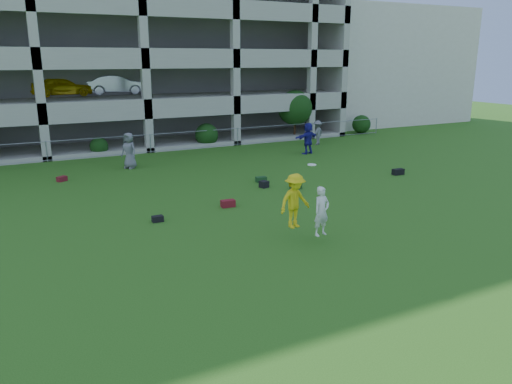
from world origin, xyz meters
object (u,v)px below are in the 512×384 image
stucco_building (357,66)px  bystander_c (129,151)px  bystander_d (308,138)px  bystander_f (317,133)px  frisbee_contest (301,203)px  crate_d (264,184)px  parking_garage (114,54)px

stucco_building → bystander_c: 28.62m
bystander_d → bystander_c: bearing=-18.3°
bystander_f → frisbee_contest: size_ratio=0.71×
bystander_c → crate_d: (4.44, -6.95, -0.81)m
bystander_f → crate_d: bystander_f is taller
bystander_d → parking_garage: parking_garage is taller
bystander_f → crate_d: (-8.75, -8.63, -0.67)m
bystander_c → frisbee_contest: frisbee_contest is taller
bystander_c → bystander_d: size_ratio=1.00×
bystander_d → frisbee_contest: 15.39m
crate_d → parking_garage: (-2.21, 19.53, 5.86)m
bystander_c → bystander_d: same height
bystander_c → frisbee_contest: size_ratio=0.83×
parking_garage → bystander_c: bearing=-100.0°
stucco_building → bystander_c: bearing=-153.0°
stucco_building → bystander_c: (-25.24, -12.88, -4.04)m
stucco_building → parking_garage: size_ratio=0.53×
bystander_c → parking_garage: bearing=136.1°
stucco_building → bystander_f: 16.98m
bystander_f → parking_garage: (-10.96, 10.91, 5.19)m
parking_garage → frisbee_contest: bearing=-90.1°
bystander_f → frisbee_contest: 18.81m
bystander_c → stucco_building: bearing=83.2°
bystander_c → bystander_f: bearing=63.4°
bystander_c → parking_garage: size_ratio=0.06×
crate_d → bystander_f: bearing=44.6°
stucco_building → crate_d: bearing=-136.4°
frisbee_contest → stucco_building: bearing=48.9°
bystander_f → bystander_c: bearing=-17.7°
bystander_d → frisbee_contest: size_ratio=0.83×
bystander_f → stucco_building: bearing=-162.0°
bystander_c → bystander_d: (10.79, -0.83, 0.00)m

